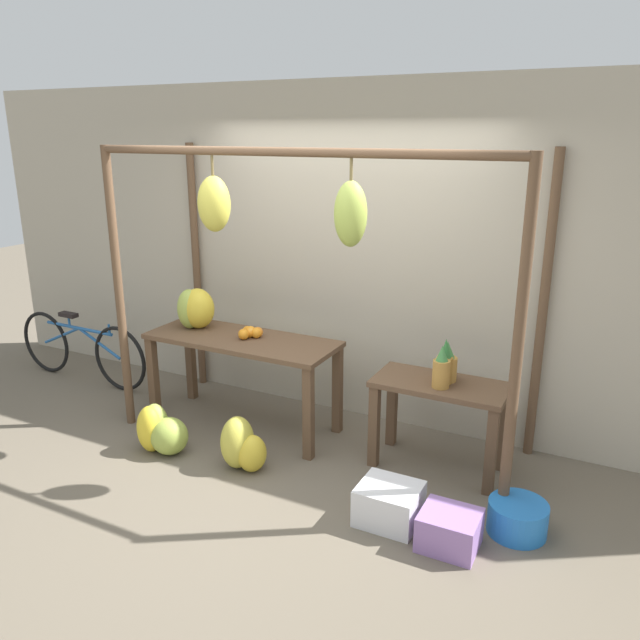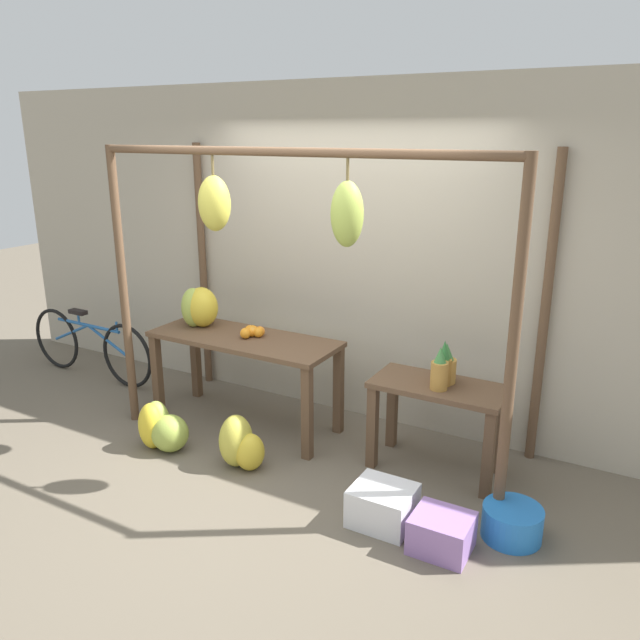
{
  "view_description": "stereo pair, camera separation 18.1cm",
  "coord_description": "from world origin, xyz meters",
  "px_view_note": "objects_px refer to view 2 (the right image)",
  "views": [
    {
      "loc": [
        2.1,
        -3.31,
        2.4
      ],
      "look_at": [
        0.05,
        0.7,
        1.03
      ],
      "focal_mm": 35.0,
      "sensor_mm": 36.0,
      "label": 1
    },
    {
      "loc": [
        2.26,
        -3.22,
        2.4
      ],
      "look_at": [
        0.05,
        0.7,
        1.03
      ],
      "focal_mm": 35.0,
      "sensor_mm": 36.0,
      "label": 2
    }
  ],
  "objects_px": {
    "orange_pile": "(252,332)",
    "pineapple_cluster": "(443,368)",
    "parked_bicycle": "(90,345)",
    "banana_pile_ground_right": "(240,444)",
    "blue_bucket": "(512,523)",
    "fruit_crate_purple": "(441,533)",
    "fruit_crate_white": "(383,505)",
    "banana_pile_ground_left": "(161,428)",
    "banana_pile_on_table": "(199,307)"
  },
  "relations": [
    {
      "from": "orange_pile",
      "to": "pineapple_cluster",
      "type": "distance_m",
      "value": 1.62
    },
    {
      "from": "orange_pile",
      "to": "parked_bicycle",
      "type": "relative_size",
      "value": 0.12
    },
    {
      "from": "banana_pile_ground_right",
      "to": "blue_bucket",
      "type": "relative_size",
      "value": 1.1
    },
    {
      "from": "banana_pile_ground_right",
      "to": "fruit_crate_purple",
      "type": "xyz_separation_m",
      "value": [
        1.62,
        -0.2,
        -0.07
      ]
    },
    {
      "from": "fruit_crate_white",
      "to": "blue_bucket",
      "type": "relative_size",
      "value": 1.05
    },
    {
      "from": "blue_bucket",
      "to": "orange_pile",
      "type": "bearing_deg",
      "value": 167.2
    },
    {
      "from": "fruit_crate_purple",
      "to": "fruit_crate_white",
      "type": "bearing_deg",
      "value": 169.76
    },
    {
      "from": "pineapple_cluster",
      "to": "banana_pile_ground_right",
      "type": "distance_m",
      "value": 1.59
    },
    {
      "from": "orange_pile",
      "to": "blue_bucket",
      "type": "relative_size",
      "value": 0.53
    },
    {
      "from": "banana_pile_ground_left",
      "to": "parked_bicycle",
      "type": "distance_m",
      "value": 1.84
    },
    {
      "from": "orange_pile",
      "to": "parked_bicycle",
      "type": "distance_m",
      "value": 2.1
    },
    {
      "from": "orange_pile",
      "to": "fruit_crate_purple",
      "type": "height_order",
      "value": "orange_pile"
    },
    {
      "from": "fruit_crate_purple",
      "to": "parked_bicycle",
      "type": "bearing_deg",
      "value": 167.26
    },
    {
      "from": "pineapple_cluster",
      "to": "parked_bicycle",
      "type": "distance_m",
      "value": 3.69
    },
    {
      "from": "banana_pile_on_table",
      "to": "banana_pile_ground_right",
      "type": "xyz_separation_m",
      "value": [
        0.89,
        -0.66,
        -0.77
      ]
    },
    {
      "from": "banana_pile_ground_left",
      "to": "fruit_crate_purple",
      "type": "bearing_deg",
      "value": -2.99
    },
    {
      "from": "banana_pile_ground_left",
      "to": "fruit_crate_purple",
      "type": "xyz_separation_m",
      "value": [
        2.33,
        -0.12,
        -0.06
      ]
    },
    {
      "from": "orange_pile",
      "to": "parked_bicycle",
      "type": "xyz_separation_m",
      "value": [
        -2.05,
        0.06,
        -0.49
      ]
    },
    {
      "from": "fruit_crate_purple",
      "to": "banana_pile_on_table",
      "type": "bearing_deg",
      "value": 161.02
    },
    {
      "from": "orange_pile",
      "to": "banana_pile_ground_right",
      "type": "distance_m",
      "value": 0.97
    },
    {
      "from": "banana_pile_on_table",
      "to": "blue_bucket",
      "type": "height_order",
      "value": "banana_pile_on_table"
    },
    {
      "from": "pineapple_cluster",
      "to": "blue_bucket",
      "type": "relative_size",
      "value": 0.9
    },
    {
      "from": "banana_pile_ground_right",
      "to": "blue_bucket",
      "type": "xyz_separation_m",
      "value": [
        1.96,
        0.13,
        -0.08
      ]
    },
    {
      "from": "banana_pile_on_table",
      "to": "banana_pile_ground_left",
      "type": "height_order",
      "value": "banana_pile_on_table"
    },
    {
      "from": "orange_pile",
      "to": "blue_bucket",
      "type": "height_order",
      "value": "orange_pile"
    },
    {
      "from": "orange_pile",
      "to": "banana_pile_ground_left",
      "type": "xyz_separation_m",
      "value": [
        -0.39,
        -0.72,
        -0.65
      ]
    },
    {
      "from": "orange_pile",
      "to": "pineapple_cluster",
      "type": "height_order",
      "value": "pineapple_cluster"
    },
    {
      "from": "blue_bucket",
      "to": "banana_pile_ground_left",
      "type": "bearing_deg",
      "value": -175.6
    },
    {
      "from": "orange_pile",
      "to": "pineapple_cluster",
      "type": "bearing_deg",
      "value": 0.83
    },
    {
      "from": "banana_pile_on_table",
      "to": "banana_pile_ground_left",
      "type": "xyz_separation_m",
      "value": [
        0.18,
        -0.74,
        -0.78
      ]
    },
    {
      "from": "banana_pile_on_table",
      "to": "fruit_crate_purple",
      "type": "height_order",
      "value": "banana_pile_on_table"
    },
    {
      "from": "banana_pile_ground_right",
      "to": "fruit_crate_purple",
      "type": "height_order",
      "value": "banana_pile_ground_right"
    },
    {
      "from": "blue_bucket",
      "to": "parked_bicycle",
      "type": "relative_size",
      "value": 0.22
    },
    {
      "from": "banana_pile_ground_right",
      "to": "fruit_crate_white",
      "type": "bearing_deg",
      "value": -5.88
    },
    {
      "from": "banana_pile_ground_left",
      "to": "fruit_crate_white",
      "type": "bearing_deg",
      "value": -1.4
    },
    {
      "from": "banana_pile_on_table",
      "to": "pineapple_cluster",
      "type": "relative_size",
      "value": 1.14
    },
    {
      "from": "pineapple_cluster",
      "to": "fruit_crate_white",
      "type": "bearing_deg",
      "value": -96.55
    },
    {
      "from": "pineapple_cluster",
      "to": "fruit_crate_white",
      "type": "xyz_separation_m",
      "value": [
        -0.09,
        -0.79,
        -0.68
      ]
    },
    {
      "from": "pineapple_cluster",
      "to": "banana_pile_ground_right",
      "type": "height_order",
      "value": "pineapple_cluster"
    },
    {
      "from": "orange_pile",
      "to": "fruit_crate_white",
      "type": "xyz_separation_m",
      "value": [
        1.53,
        -0.77,
        -0.7
      ]
    },
    {
      "from": "orange_pile",
      "to": "banana_pile_ground_left",
      "type": "bearing_deg",
      "value": -118.36
    },
    {
      "from": "orange_pile",
      "to": "fruit_crate_white",
      "type": "height_order",
      "value": "orange_pile"
    },
    {
      "from": "fruit_crate_purple",
      "to": "banana_pile_ground_right",
      "type": "bearing_deg",
      "value": 173.0
    },
    {
      "from": "banana_pile_ground_left",
      "to": "fruit_crate_purple",
      "type": "distance_m",
      "value": 2.33
    },
    {
      "from": "fruit_crate_white",
      "to": "banana_pile_on_table",
      "type": "bearing_deg",
      "value": 159.39
    },
    {
      "from": "blue_bucket",
      "to": "parked_bicycle",
      "type": "xyz_separation_m",
      "value": [
        -4.32,
        0.57,
        0.24
      ]
    },
    {
      "from": "fruit_crate_purple",
      "to": "orange_pile",
      "type": "bearing_deg",
      "value": 156.48
    },
    {
      "from": "orange_pile",
      "to": "blue_bucket",
      "type": "xyz_separation_m",
      "value": [
        2.28,
        -0.52,
        -0.72
      ]
    },
    {
      "from": "pineapple_cluster",
      "to": "parked_bicycle",
      "type": "relative_size",
      "value": 0.2
    },
    {
      "from": "banana_pile_ground_left",
      "to": "banana_pile_on_table",
      "type": "bearing_deg",
      "value": 103.52
    }
  ]
}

